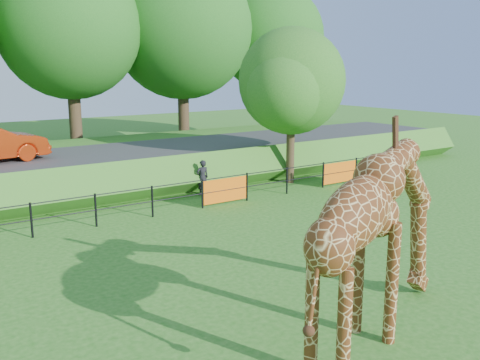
# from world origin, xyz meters

# --- Properties ---
(ground) EXTENTS (90.00, 90.00, 0.00)m
(ground) POSITION_xyz_m (0.00, 0.00, 0.00)
(ground) COLOR #246619
(ground) RESTS_ON ground
(giraffe) EXTENTS (5.26, 2.47, 3.72)m
(giraffe) POSITION_xyz_m (-0.05, -1.96, 1.86)
(giraffe) COLOR #542A11
(giraffe) RESTS_ON ground
(perimeter_fence) EXTENTS (28.07, 0.10, 1.10)m
(perimeter_fence) POSITION_xyz_m (0.00, 8.00, 0.55)
(perimeter_fence) COLOR black
(perimeter_fence) RESTS_ON ground
(embankment) EXTENTS (40.00, 9.00, 1.30)m
(embankment) POSITION_xyz_m (0.00, 15.50, 0.65)
(embankment) COLOR #246619
(embankment) RESTS_ON ground
(road) EXTENTS (40.00, 5.00, 0.12)m
(road) POSITION_xyz_m (0.00, 14.00, 1.36)
(road) COLOR #333336
(road) RESTS_ON embankment
(visitor) EXTENTS (0.56, 0.41, 1.42)m
(visitor) POSITION_xyz_m (3.09, 9.81, 0.71)
(visitor) COLOR black
(visitor) RESTS_ON ground
(tree_east) EXTENTS (5.40, 4.71, 6.76)m
(tree_east) POSITION_xyz_m (7.60, 9.63, 4.28)
(tree_east) COLOR #362718
(tree_east) RESTS_ON ground
(bg_tree_line) EXTENTS (37.30, 8.80, 11.82)m
(bg_tree_line) POSITION_xyz_m (1.89, 22.00, 7.19)
(bg_tree_line) COLOR #362718
(bg_tree_line) RESTS_ON ground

